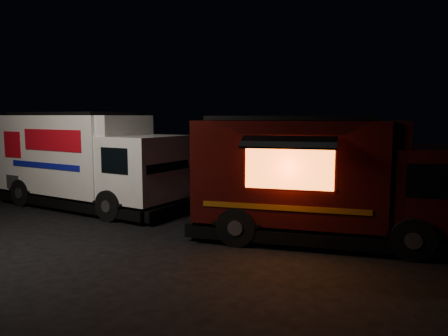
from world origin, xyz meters
TOP-DOWN VIEW (x-y plane):
  - ground at (0.00, 0.00)m, footprint 80.00×80.00m
  - white_truck at (-3.23, 1.40)m, footprint 7.70×3.07m
  - red_truck at (5.36, 1.17)m, footprint 7.45×4.00m

SIDE VIEW (x-z plane):
  - ground at x=0.00m, z-range 0.00..0.00m
  - red_truck at x=5.36m, z-range 0.00..3.29m
  - white_truck at x=-3.23m, z-range 0.00..3.42m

